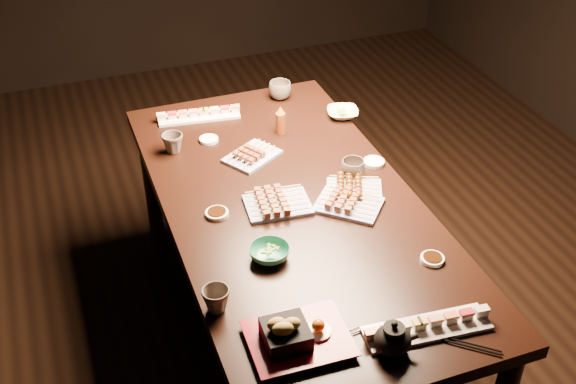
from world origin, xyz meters
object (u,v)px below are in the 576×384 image
at_px(tempura_tray, 299,330).
at_px(condiment_bottle, 280,120).
at_px(sushi_platter_near, 427,324).
at_px(teacup_far_left, 173,143).
at_px(yakitori_plate_left, 252,152).
at_px(teacup_far_right, 280,90).
at_px(teacup_mid_right, 353,169).
at_px(yakitori_plate_right, 349,200).
at_px(teacup_near_left, 216,300).
at_px(edamame_bowl_green, 269,253).
at_px(teapot, 393,337).
at_px(dining_table, 292,280).
at_px(sushi_platter_far, 199,113).
at_px(yakitori_plate_center, 278,200).
at_px(edamame_bowl_cream, 343,113).

relative_size(tempura_tray, condiment_bottle, 2.34).
relative_size(sushi_platter_near, teacup_far_left, 4.45).
distance_m(yakitori_plate_left, teacup_far_right, 0.52).
relative_size(yakitori_plate_left, teacup_mid_right, 2.26).
xyz_separation_m(yakitori_plate_right, teacup_far_right, (0.05, 0.87, 0.01)).
bearing_deg(yakitori_plate_right, teacup_near_left, -108.32).
bearing_deg(teacup_mid_right, yakitori_plate_right, -118.62).
relative_size(yakitori_plate_right, teacup_mid_right, 2.48).
distance_m(yakitori_plate_left, edamame_bowl_green, 0.62).
xyz_separation_m(edamame_bowl_green, teacup_near_left, (-0.23, -0.17, 0.02)).
bearing_deg(tempura_tray, teacup_mid_right, 57.80).
xyz_separation_m(teacup_mid_right, condiment_bottle, (-0.15, 0.41, 0.03)).
bearing_deg(teacup_mid_right, yakitori_plate_left, 140.90).
bearing_deg(yakitori_plate_right, teacup_far_left, 172.57).
relative_size(teacup_far_right, teapot, 0.80).
xyz_separation_m(dining_table, sushi_platter_far, (-0.16, 0.74, 0.40)).
xyz_separation_m(yakitori_plate_right, teacup_mid_right, (0.09, 0.17, 0.01)).
height_order(dining_table, yakitori_plate_right, yakitori_plate_right).
bearing_deg(yakitori_plate_center, teacup_mid_right, 20.08).
distance_m(sushi_platter_near, teacup_far_left, 1.31).
bearing_deg(teapot, yakitori_plate_center, 113.99).
xyz_separation_m(yakitori_plate_left, tempura_tray, (-0.18, -0.99, 0.03)).
bearing_deg(teapot, teacup_mid_right, 91.25).
distance_m(edamame_bowl_green, tempura_tray, 0.39).
height_order(yakitori_plate_center, edamame_bowl_green, yakitori_plate_center).
xyz_separation_m(sushi_platter_near, edamame_bowl_green, (-0.33, 0.47, -0.00)).
bearing_deg(teacup_mid_right, teacup_near_left, -143.06).
bearing_deg(teacup_near_left, dining_table, 46.43).
bearing_deg(sushi_platter_near, sushi_platter_far, 106.96).
bearing_deg(sushi_platter_near, tempura_tray, 172.43).
distance_m(yakitori_plate_right, teacup_far_right, 0.87).
distance_m(teacup_near_left, condiment_bottle, 1.07).
bearing_deg(teacup_mid_right, teapot, -107.23).
xyz_separation_m(sushi_platter_near, yakitori_plate_right, (0.03, 0.64, 0.01)).
distance_m(yakitori_plate_right, teacup_near_left, 0.68).
bearing_deg(tempura_tray, condiment_bottle, 75.05).
bearing_deg(sushi_platter_far, edamame_bowl_green, 96.19).
distance_m(yakitori_plate_right, tempura_tray, 0.69).
xyz_separation_m(edamame_bowl_cream, teacup_far_right, (-0.20, 0.25, 0.02)).
height_order(teacup_far_right, condiment_bottle, condiment_bottle).
bearing_deg(yakitori_plate_center, condiment_bottle, 74.98).
bearing_deg(yakitori_plate_left, sushi_platter_near, -111.08).
bearing_deg(sushi_platter_far, yakitori_plate_left, 114.00).
height_order(sushi_platter_near, sushi_platter_far, sushi_platter_near).
bearing_deg(sushi_platter_near, teapot, -160.16).
relative_size(edamame_bowl_green, edamame_bowl_cream, 1.00).
bearing_deg(edamame_bowl_green, yakitori_plate_center, 64.87).
bearing_deg(teapot, edamame_bowl_green, 129.69).
bearing_deg(tempura_tray, teapot, -23.98).
bearing_deg(teapot, tempura_tray, 172.18).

